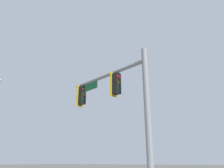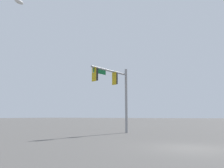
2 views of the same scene
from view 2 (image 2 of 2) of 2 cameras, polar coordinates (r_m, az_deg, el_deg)
name	(u,v)px [view 2 (image 2 of 2)]	position (r m, az deg, el deg)	size (l,w,h in m)	color
ground_plane	(191,149)	(12.77, 20.01, -15.56)	(400.00, 400.00, 0.00)	#514F4C
signal_pole_near	(116,87)	(22.01, 1.16, -0.79)	(5.28, 1.30, 6.73)	gray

